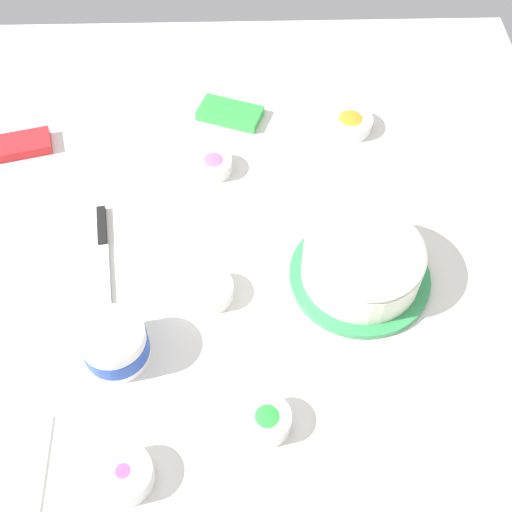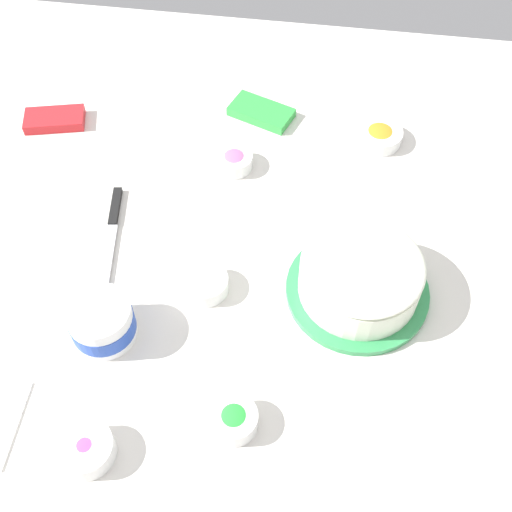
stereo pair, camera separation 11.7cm
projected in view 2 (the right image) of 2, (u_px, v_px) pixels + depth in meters
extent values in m
plane|color=silver|center=(204.00, 253.00, 1.23)|extent=(1.54, 1.54, 0.00)
cylinder|color=#339351|center=(357.00, 290.00, 1.17)|extent=(0.26, 0.26, 0.01)
cylinder|color=#DBB77A|center=(360.00, 280.00, 1.14)|extent=(0.20, 0.20, 0.06)
cylinder|color=white|center=(360.00, 278.00, 1.14)|extent=(0.22, 0.22, 0.07)
ellipsoid|color=white|center=(363.00, 265.00, 1.10)|extent=(0.22, 0.22, 0.03)
cylinder|color=white|center=(102.00, 322.00, 1.09)|extent=(0.11, 0.11, 0.08)
cylinder|color=#2347B2|center=(102.00, 323.00, 1.10)|extent=(0.11, 0.11, 0.04)
cylinder|color=white|center=(98.00, 312.00, 1.06)|extent=(0.10, 0.10, 0.01)
cube|color=silver|center=(108.00, 254.00, 1.22)|extent=(0.04, 0.14, 0.00)
cube|color=black|center=(115.00, 207.00, 1.29)|extent=(0.03, 0.10, 0.01)
cylinder|color=white|center=(87.00, 449.00, 0.98)|extent=(0.09, 0.09, 0.04)
cylinder|color=#B251C6|center=(86.00, 448.00, 0.98)|extent=(0.07, 0.07, 0.01)
ellipsoid|color=#B251C6|center=(85.00, 447.00, 0.97)|extent=(0.06, 0.06, 0.02)
cylinder|color=white|center=(379.00, 136.00, 1.40)|extent=(0.10, 0.10, 0.03)
cylinder|color=orange|center=(379.00, 135.00, 1.39)|extent=(0.08, 0.08, 0.01)
ellipsoid|color=orange|center=(380.00, 133.00, 1.39)|extent=(0.07, 0.07, 0.02)
cylinder|color=white|center=(206.00, 284.00, 1.17)|extent=(0.08, 0.08, 0.03)
cylinder|color=blue|center=(206.00, 284.00, 1.17)|extent=(0.07, 0.07, 0.01)
ellipsoid|color=blue|center=(206.00, 282.00, 1.16)|extent=(0.06, 0.06, 0.02)
cylinder|color=white|center=(234.00, 161.00, 1.35)|extent=(0.08, 0.08, 0.03)
cylinder|color=pink|center=(234.00, 160.00, 1.35)|extent=(0.07, 0.07, 0.01)
ellipsoid|color=pink|center=(234.00, 158.00, 1.34)|extent=(0.05, 0.05, 0.02)
cylinder|color=white|center=(234.00, 420.00, 1.01)|extent=(0.08, 0.08, 0.04)
cylinder|color=green|center=(234.00, 418.00, 1.01)|extent=(0.07, 0.07, 0.01)
ellipsoid|color=green|center=(234.00, 417.00, 1.00)|extent=(0.05, 0.05, 0.02)
cube|color=green|center=(261.00, 112.00, 1.45)|extent=(0.16, 0.12, 0.02)
cube|color=red|center=(55.00, 119.00, 1.43)|extent=(0.14, 0.10, 0.02)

